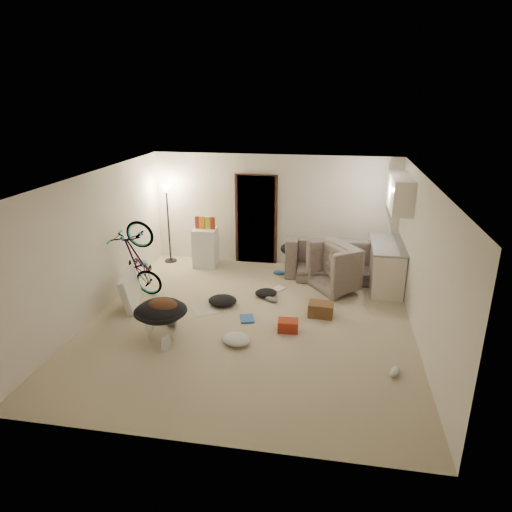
% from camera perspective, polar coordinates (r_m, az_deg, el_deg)
% --- Properties ---
extents(floor, '(5.50, 6.00, 0.02)m').
position_cam_1_polar(floor, '(8.03, -0.75, -8.21)').
color(floor, '#C0B393').
rests_on(floor, ground).
extents(ceiling, '(5.50, 6.00, 0.02)m').
position_cam_1_polar(ceiling, '(7.21, -0.84, 9.80)').
color(ceiling, white).
rests_on(ceiling, wall_back).
extents(wall_back, '(5.50, 0.02, 2.50)m').
position_cam_1_polar(wall_back, '(10.38, 2.27, 5.73)').
color(wall_back, white).
rests_on(wall_back, floor).
extents(wall_front, '(5.50, 0.02, 2.50)m').
position_cam_1_polar(wall_front, '(4.87, -7.45, -11.34)').
color(wall_front, white).
rests_on(wall_front, floor).
extents(wall_left, '(0.02, 6.00, 2.50)m').
position_cam_1_polar(wall_left, '(8.46, -19.51, 1.34)').
color(wall_left, white).
rests_on(wall_left, floor).
extents(wall_right, '(0.02, 6.00, 2.50)m').
position_cam_1_polar(wall_right, '(7.55, 20.27, -0.90)').
color(wall_right, white).
rests_on(wall_right, floor).
extents(doorway, '(0.85, 0.10, 2.04)m').
position_cam_1_polar(doorway, '(10.45, 0.05, 4.55)').
color(doorway, black).
rests_on(doorway, floor).
extents(door_trim, '(0.97, 0.04, 2.10)m').
position_cam_1_polar(door_trim, '(10.43, 0.02, 4.51)').
color(door_trim, '#371C13').
rests_on(door_trim, floor).
extents(floor_lamp, '(0.28, 0.28, 1.81)m').
position_cam_1_polar(floor_lamp, '(10.60, -11.02, 6.00)').
color(floor_lamp, black).
rests_on(floor_lamp, floor).
extents(kitchen_counter, '(0.60, 1.50, 0.88)m').
position_cam_1_polar(kitchen_counter, '(9.63, 15.86, -1.19)').
color(kitchen_counter, silver).
rests_on(kitchen_counter, floor).
extents(counter_top, '(0.64, 1.54, 0.04)m').
position_cam_1_polar(counter_top, '(9.48, 16.12, 1.41)').
color(counter_top, gray).
rests_on(counter_top, kitchen_counter).
extents(kitchen_uppers, '(0.38, 1.40, 0.65)m').
position_cam_1_polar(kitchen_uppers, '(9.24, 17.54, 7.55)').
color(kitchen_uppers, silver).
rests_on(kitchen_uppers, wall_right).
extents(sofa, '(2.21, 0.92, 0.64)m').
position_cam_1_polar(sofa, '(10.03, 10.05, -0.62)').
color(sofa, '#313831').
rests_on(sofa, floor).
extents(armchair, '(1.37, 1.40, 0.69)m').
position_cam_1_polar(armchair, '(9.45, 11.44, -1.81)').
color(armchair, '#313831').
rests_on(armchair, floor).
extents(bicycle, '(1.64, 0.82, 0.92)m').
position_cam_1_polar(bicycle, '(9.10, -14.37, -2.44)').
color(bicycle, black).
rests_on(bicycle, floor).
extents(book_asset, '(0.31, 0.29, 0.02)m').
position_cam_1_polar(book_asset, '(7.28, -11.73, -11.64)').
color(book_asset, '#9B2C17').
rests_on(book_asset, floor).
extents(mini_fridge, '(0.54, 0.54, 0.87)m').
position_cam_1_polar(mini_fridge, '(10.47, -6.34, 1.12)').
color(mini_fridge, white).
rests_on(mini_fridge, floor).
extents(snack_box_0, '(0.12, 0.09, 0.30)m').
position_cam_1_polar(snack_box_0, '(10.36, -7.36, 4.13)').
color(snack_box_0, '#9B2C17').
rests_on(snack_box_0, mini_fridge).
extents(snack_box_1, '(0.11, 0.08, 0.30)m').
position_cam_1_polar(snack_box_1, '(10.32, -6.72, 4.10)').
color(snack_box_1, orange).
rests_on(snack_box_1, mini_fridge).
extents(snack_box_2, '(0.10, 0.08, 0.30)m').
position_cam_1_polar(snack_box_2, '(10.29, -6.08, 4.08)').
color(snack_box_2, yellow).
rests_on(snack_box_2, mini_fridge).
extents(snack_box_3, '(0.11, 0.08, 0.30)m').
position_cam_1_polar(snack_box_3, '(10.26, -5.43, 4.05)').
color(snack_box_3, '#9B2C17').
rests_on(snack_box_3, mini_fridge).
extents(saucer_chair, '(0.86, 0.86, 0.61)m').
position_cam_1_polar(saucer_chair, '(7.58, -11.79, -7.27)').
color(saucer_chair, silver).
rests_on(saucer_chair, floor).
extents(hoodie, '(0.49, 0.41, 0.22)m').
position_cam_1_polar(hoodie, '(7.46, -11.62, -6.11)').
color(hoodie, '#482A18').
rests_on(hoodie, saucer_chair).
extents(sofa_drape, '(0.59, 0.50, 0.28)m').
position_cam_1_polar(sofa_drape, '(9.99, 4.67, 0.88)').
color(sofa_drape, black).
rests_on(sofa_drape, sofa).
extents(tv_box, '(0.48, 1.01, 0.65)m').
position_cam_1_polar(tv_box, '(8.77, -15.43, -4.05)').
color(tv_box, silver).
rests_on(tv_box, floor).
extents(drink_case_a, '(0.45, 0.33, 0.25)m').
position_cam_1_polar(drink_case_a, '(8.23, 8.11, -6.64)').
color(drink_case_a, brown).
rests_on(drink_case_a, floor).
extents(drink_case_b, '(0.35, 0.27, 0.20)m').
position_cam_1_polar(drink_case_b, '(7.70, 4.02, -8.67)').
color(drink_case_b, '#9B2C17').
rests_on(drink_case_b, floor).
extents(juicer, '(0.16, 0.16, 0.23)m').
position_cam_1_polar(juicer, '(8.34, 7.37, -6.44)').
color(juicer, beige).
rests_on(juicer, floor).
extents(newspaper, '(0.66, 0.71, 0.01)m').
position_cam_1_polar(newspaper, '(8.51, -6.55, -6.56)').
color(newspaper, '#B1ADA3').
rests_on(newspaper, floor).
extents(book_blue, '(0.31, 0.37, 0.03)m').
position_cam_1_polar(book_blue, '(8.08, -1.13, -7.84)').
color(book_blue, '#3164B3').
rests_on(book_blue, floor).
extents(book_white, '(0.28, 0.30, 0.02)m').
position_cam_1_polar(book_white, '(9.28, 2.83, -4.09)').
color(book_white, silver).
rests_on(book_white, floor).
extents(shoe_0, '(0.29, 0.13, 0.10)m').
position_cam_1_polar(shoe_0, '(9.99, 2.96, -2.07)').
color(shoe_0, '#3164B3').
rests_on(shoe_0, floor).
extents(shoe_1, '(0.29, 0.20, 0.10)m').
position_cam_1_polar(shoe_1, '(8.71, 1.96, -5.45)').
color(shoe_1, slate).
rests_on(shoe_1, floor).
extents(shoe_3, '(0.30, 0.20, 0.10)m').
position_cam_1_polar(shoe_3, '(8.00, -10.63, -8.22)').
color(shoe_3, slate).
rests_on(shoe_3, floor).
extents(shoe_4, '(0.21, 0.30, 0.10)m').
position_cam_1_polar(shoe_4, '(6.91, 16.91, -13.60)').
color(shoe_4, white).
rests_on(shoe_4, floor).
extents(clothes_lump_a, '(0.56, 0.49, 0.17)m').
position_cam_1_polar(clothes_lump_a, '(8.60, -4.20, -5.57)').
color(clothes_lump_a, black).
rests_on(clothes_lump_a, floor).
extents(clothes_lump_b, '(0.55, 0.52, 0.13)m').
position_cam_1_polar(clothes_lump_b, '(8.94, 1.26, -4.63)').
color(clothes_lump_b, black).
rests_on(clothes_lump_b, floor).
extents(clothes_lump_c, '(0.58, 0.54, 0.14)m').
position_cam_1_polar(clothes_lump_c, '(7.34, -2.50, -10.37)').
color(clothes_lump_c, silver).
rests_on(clothes_lump_c, floor).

